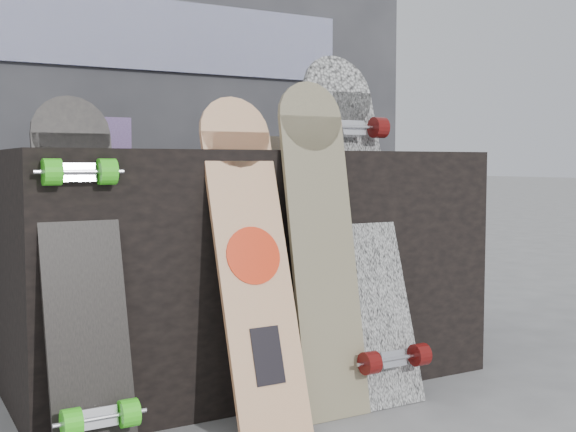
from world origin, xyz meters
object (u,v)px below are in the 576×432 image
skateboard_dark (83,269)px  longboard_geisha (252,251)px  vendor_table (253,267)px  longboard_celtic (322,236)px  longboard_cascadia (361,217)px

skateboard_dark → longboard_geisha: bearing=-4.3°
vendor_table → longboard_geisha: size_ratio=1.66×
vendor_table → longboard_geisha: (-0.19, -0.37, 0.11)m
skateboard_dark → longboard_celtic: bearing=-2.4°
longboard_cascadia → vendor_table: bearing=129.9°
skateboard_dark → vendor_table: bearing=27.1°
longboard_celtic → longboard_cascadia: longboard_cascadia is taller
longboard_geisha → longboard_celtic: longboard_celtic is taller
longboard_geisha → longboard_celtic: (0.24, 0.01, 0.03)m
longboard_geisha → skateboard_dark: size_ratio=1.02×
skateboard_dark → longboard_cascadia: bearing=2.8°
vendor_table → skateboard_dark: bearing=-152.9°
vendor_table → skateboard_dark: skateboard_dark is taller
longboard_celtic → longboard_cascadia: bearing=20.6°
vendor_table → longboard_geisha: longboard_geisha is taller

